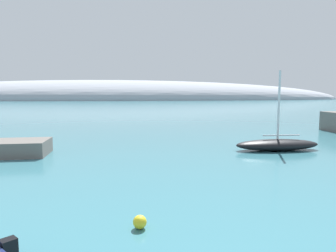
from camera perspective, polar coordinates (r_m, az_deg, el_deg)
distant_ridge at (r=237.89m, az=-11.24°, el=4.86°), size 371.77×81.26×29.52m
sailboat_black_mid_mooring at (r=28.82m, az=19.77°, el=-3.24°), size 7.55×2.36×7.04m
mooring_buoy_yellow at (r=12.04m, az=-5.30°, el=-17.45°), size 0.52×0.52×0.52m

